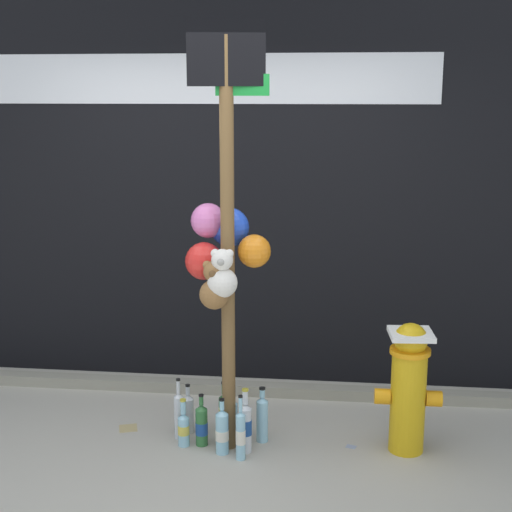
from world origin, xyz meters
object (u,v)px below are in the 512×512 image
(bottle_0, at_px, (184,428))
(bottle_4, at_px, (202,425))
(bottle_3, at_px, (241,435))
(bottle_5, at_px, (222,431))
(bottle_8, at_px, (232,420))
(bottle_7, at_px, (188,413))
(memorial_post, at_px, (223,224))
(bottle_1, at_px, (245,426))
(bottle_9, at_px, (179,414))
(fire_hydrant, at_px, (409,385))
(bottle_6, at_px, (262,418))
(bottle_2, at_px, (225,411))

(bottle_0, bearing_deg, bottle_4, 11.02)
(bottle_3, distance_m, bottle_5, 0.14)
(bottle_8, bearing_deg, bottle_3, -69.67)
(bottle_8, bearing_deg, bottle_0, -161.74)
(bottle_7, bearing_deg, memorial_post, -28.34)
(bottle_1, height_order, bottle_3, bottle_1)
(bottle_9, bearing_deg, bottle_8, -0.25)
(bottle_4, bearing_deg, bottle_3, -30.50)
(fire_hydrant, bearing_deg, bottle_7, 176.26)
(bottle_1, relative_size, bottle_8, 1.21)
(fire_hydrant, bearing_deg, bottle_0, -176.04)
(bottle_9, bearing_deg, bottle_5, -28.96)
(fire_hydrant, height_order, bottle_5, fire_hydrant)
(bottle_7, bearing_deg, fire_hydrant, -3.74)
(fire_hydrant, bearing_deg, bottle_6, 178.74)
(bottle_6, distance_m, bottle_8, 0.19)
(memorial_post, distance_m, fire_hydrant, 1.50)
(fire_hydrant, bearing_deg, bottle_4, -176.66)
(bottle_2, bearing_deg, bottle_8, -64.17)
(fire_hydrant, distance_m, bottle_9, 1.46)
(bottle_2, distance_m, bottle_4, 0.25)
(bottle_1, height_order, bottle_9, bottle_1)
(bottle_2, relative_size, bottle_4, 1.00)
(fire_hydrant, distance_m, bottle_0, 1.42)
(fire_hydrant, relative_size, bottle_7, 2.48)
(bottle_5, height_order, bottle_6, bottle_6)
(bottle_3, bearing_deg, bottle_1, 80.73)
(bottle_0, distance_m, bottle_6, 0.50)
(fire_hydrant, xyz_separation_m, bottle_9, (-1.43, 0.00, -0.27))
(fire_hydrant, height_order, bottle_9, fire_hydrant)
(bottle_0, relative_size, bottle_1, 0.75)
(bottle_2, relative_size, bottle_3, 0.82)
(bottle_8, bearing_deg, bottle_9, 179.75)
(bottle_0, xyz_separation_m, bottle_3, (0.38, -0.14, 0.04))
(bottle_2, xyz_separation_m, bottle_4, (-0.11, -0.22, -0.00))
(memorial_post, xyz_separation_m, bottle_7, (-0.27, 0.14, -1.28))
(bottle_3, bearing_deg, bottle_4, 149.50)
(bottle_8, distance_m, bottle_9, 0.34)
(bottle_8, xyz_separation_m, bottle_9, (-0.34, 0.00, 0.02))
(bottle_1, bearing_deg, bottle_7, 150.84)
(bottle_8, bearing_deg, bottle_5, -102.36)
(bottle_1, relative_size, bottle_6, 1.14)
(memorial_post, bearing_deg, bottle_3, -55.90)
(bottle_2, bearing_deg, bottle_7, -167.11)
(bottle_3, height_order, bottle_8, bottle_3)
(bottle_5, bearing_deg, bottle_6, 39.41)
(bottle_3, height_order, bottle_7, bottle_3)
(bottle_7, bearing_deg, bottle_1, -29.16)
(bottle_2, relative_size, bottle_5, 0.94)
(fire_hydrant, xyz_separation_m, bottle_5, (-1.13, -0.17, -0.29))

